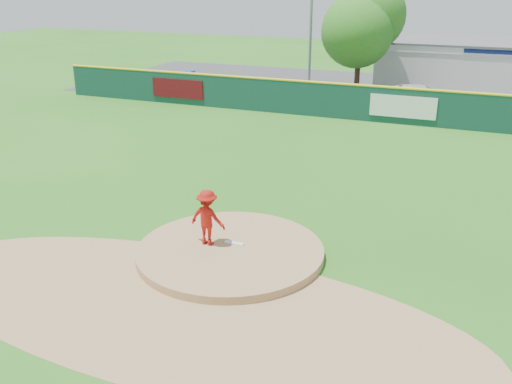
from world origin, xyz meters
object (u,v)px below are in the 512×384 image
at_px(pitcher, 207,217).
at_px(light_pole_left, 312,1).
at_px(van, 421,98).
at_px(pool_building_grp, 487,64).
at_px(playground_slide, 187,81).
at_px(deciduous_tree, 360,27).

distance_m(pitcher, light_pole_left, 27.94).
relative_size(van, pool_building_grp, 0.35).
relative_size(pitcher, light_pole_left, 0.15).
relative_size(playground_slide, light_pole_left, 0.23).
bearing_deg(van, deciduous_tree, 51.78).
bearing_deg(deciduous_tree, light_pole_left, 153.43).
relative_size(pool_building_grp, light_pole_left, 1.38).
bearing_deg(pool_building_grp, pitcher, -101.88).
xyz_separation_m(van, playground_slide, (-16.29, 0.12, -0.05)).
xyz_separation_m(pool_building_grp, light_pole_left, (-12.00, -4.99, 4.39)).
bearing_deg(light_pole_left, pool_building_grp, 22.60).
height_order(pitcher, light_pole_left, light_pole_left).
bearing_deg(playground_slide, pitcher, -59.83).
xyz_separation_m(playground_slide, deciduous_tree, (11.62, 2.80, 3.84)).
bearing_deg(playground_slide, deciduous_tree, 13.53).
bearing_deg(van, light_pole_left, 54.24).
height_order(playground_slide, deciduous_tree, deciduous_tree).
distance_m(van, light_pole_left, 11.28).
relative_size(pool_building_grp, playground_slide, 5.99).
bearing_deg(pool_building_grp, playground_slide, -153.49).
distance_m(pitcher, playground_slide, 25.66).
relative_size(pitcher, deciduous_tree, 0.23).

